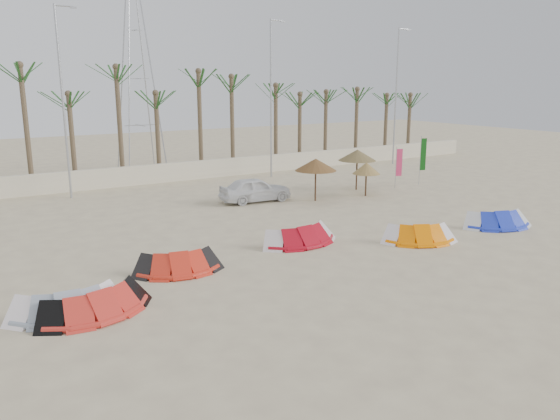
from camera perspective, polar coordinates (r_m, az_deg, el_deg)
ground at (r=19.68m, az=9.38°, el=-7.11°), size 120.00×120.00×0.00m
boundary_wall at (r=38.30m, az=-12.82°, el=3.73°), size 60.00×0.30×1.30m
palm_line at (r=39.44m, az=-13.07°, el=12.45°), size 52.00×4.00×7.70m
lamp_b at (r=34.35m, az=-21.70°, el=10.66°), size 1.25×0.14×11.00m
lamp_c at (r=39.42m, az=-0.90°, el=11.80°), size 1.25×0.14×11.00m
lamp_d at (r=46.77m, az=12.06°, el=11.75°), size 1.25×0.14×11.00m
pylon at (r=44.34m, az=-14.16°, el=4.07°), size 3.00×3.00×14.00m
kite_grey at (r=17.81m, az=-21.53°, el=-8.68°), size 3.41×1.72×0.90m
kite_red_left at (r=17.57m, az=-18.90°, el=-8.76°), size 3.75×2.25×0.90m
kite_red_mid at (r=20.44m, az=-10.90°, el=-5.16°), size 3.36×2.04×0.90m
kite_red_right at (r=23.57m, az=1.76°, el=-2.42°), size 3.60×1.67×0.90m
kite_orange at (r=24.45m, az=13.87°, el=-2.23°), size 3.61×2.65×0.90m
kite_blue at (r=28.11m, az=21.35°, el=-0.75°), size 3.70×2.46×0.90m
parasol_left at (r=31.55m, az=3.76°, el=4.75°), size 2.42×2.42×2.48m
parasol_mid at (r=33.33m, az=9.02°, el=4.33°), size 1.69×1.69×2.06m
parasol_right at (r=35.12m, az=8.08°, el=5.70°), size 2.41×2.41×2.59m
flag_pink at (r=36.25m, az=12.23°, el=4.76°), size 0.44×0.14×2.71m
flag_green at (r=37.92m, az=14.63°, el=5.52°), size 0.45×0.12×3.29m
car at (r=31.57m, az=-2.60°, el=2.16°), size 4.30×2.07×1.42m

